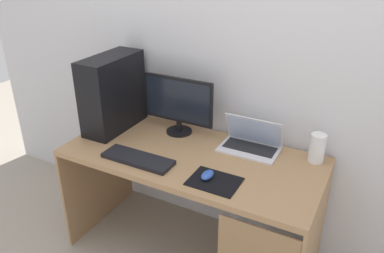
{
  "coord_description": "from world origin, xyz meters",
  "views": [
    {
      "loc": [
        0.91,
        -1.71,
        1.85
      ],
      "look_at": [
        0.0,
        0.0,
        0.91
      ],
      "focal_mm": 35.87,
      "sensor_mm": 36.0,
      "label": 1
    }
  ],
  "objects_px": {
    "speaker": "(317,148)",
    "keyboard": "(138,159)",
    "mouse_left": "(207,175)",
    "pc_tower": "(113,93)",
    "laptop": "(251,143)",
    "monitor": "(178,104)"
  },
  "relations": [
    {
      "from": "speaker",
      "to": "keyboard",
      "type": "distance_m",
      "value": 1.0
    },
    {
      "from": "mouse_left",
      "to": "speaker",
      "type": "bearing_deg",
      "value": 43.99
    },
    {
      "from": "keyboard",
      "to": "mouse_left",
      "type": "xyz_separation_m",
      "value": [
        0.43,
        0.02,
        0.01
      ]
    },
    {
      "from": "pc_tower",
      "to": "laptop",
      "type": "relative_size",
      "value": 1.4
    },
    {
      "from": "monitor",
      "to": "laptop",
      "type": "bearing_deg",
      "value": 1.53
    },
    {
      "from": "speaker",
      "to": "keyboard",
      "type": "bearing_deg",
      "value": -152.34
    },
    {
      "from": "speaker",
      "to": "mouse_left",
      "type": "bearing_deg",
      "value": -136.01
    },
    {
      "from": "pc_tower",
      "to": "mouse_left",
      "type": "bearing_deg",
      "value": -18.61
    },
    {
      "from": "monitor",
      "to": "speaker",
      "type": "xyz_separation_m",
      "value": [
        0.86,
        0.05,
        -0.12
      ]
    },
    {
      "from": "laptop",
      "to": "speaker",
      "type": "xyz_separation_m",
      "value": [
        0.37,
        0.04,
        0.04
      ]
    },
    {
      "from": "laptop",
      "to": "mouse_left",
      "type": "height_order",
      "value": "laptop"
    },
    {
      "from": "laptop",
      "to": "keyboard",
      "type": "bearing_deg",
      "value": -140.23
    },
    {
      "from": "mouse_left",
      "to": "pc_tower",
      "type": "bearing_deg",
      "value": 161.39
    },
    {
      "from": "speaker",
      "to": "keyboard",
      "type": "height_order",
      "value": "speaker"
    },
    {
      "from": "laptop",
      "to": "mouse_left",
      "type": "xyz_separation_m",
      "value": [
        -0.09,
        -0.41,
        -0.02
      ]
    },
    {
      "from": "keyboard",
      "to": "mouse_left",
      "type": "bearing_deg",
      "value": 2.69
    },
    {
      "from": "keyboard",
      "to": "speaker",
      "type": "bearing_deg",
      "value": 27.66
    },
    {
      "from": "pc_tower",
      "to": "speaker",
      "type": "height_order",
      "value": "pc_tower"
    },
    {
      "from": "speaker",
      "to": "keyboard",
      "type": "xyz_separation_m",
      "value": [
        -0.89,
        -0.46,
        -0.07
      ]
    },
    {
      "from": "laptop",
      "to": "mouse_left",
      "type": "bearing_deg",
      "value": -102.07
    },
    {
      "from": "keyboard",
      "to": "mouse_left",
      "type": "distance_m",
      "value": 0.43
    },
    {
      "from": "monitor",
      "to": "laptop",
      "type": "xyz_separation_m",
      "value": [
        0.49,
        0.01,
        -0.16
      ]
    }
  ]
}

